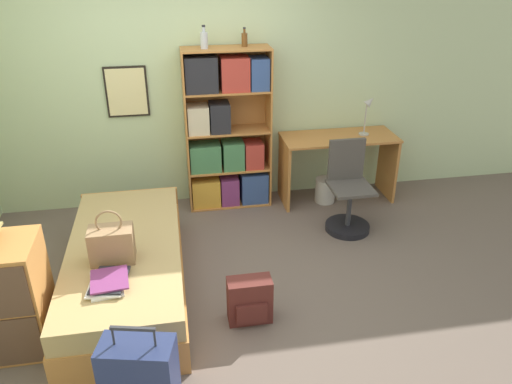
% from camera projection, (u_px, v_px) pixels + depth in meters
% --- Properties ---
extents(ground_plane, '(14.00, 14.00, 0.00)m').
position_uv_depth(ground_plane, '(204.00, 283.00, 4.40)').
color(ground_plane, '#66564C').
extents(wall_back, '(10.00, 0.09, 2.60)m').
position_uv_depth(wall_back, '(185.00, 88.00, 5.29)').
color(wall_back, beige).
rests_on(wall_back, ground_plane).
extents(bed, '(0.94, 2.05, 0.46)m').
position_uv_depth(bed, '(127.00, 267.00, 4.21)').
color(bed, '#B77538').
rests_on(bed, ground_plane).
extents(handbag, '(0.33, 0.21, 0.44)m').
position_uv_depth(handbag, '(112.00, 244.00, 3.84)').
color(handbag, '#93704C').
rests_on(handbag, bed).
extents(book_stack_on_bed, '(0.31, 0.38, 0.06)m').
position_uv_depth(book_stack_on_bed, '(108.00, 282.00, 3.60)').
color(book_stack_on_bed, silver).
rests_on(book_stack_on_bed, bed).
extents(suitcase, '(0.48, 0.33, 0.76)m').
position_uv_depth(suitcase, '(141.00, 384.00, 2.99)').
color(suitcase, navy).
rests_on(suitcase, ground_plane).
extents(bookcase, '(0.91, 0.33, 1.75)m').
position_uv_depth(bookcase, '(226.00, 135.00, 5.37)').
color(bookcase, '#B77538').
rests_on(bookcase, ground_plane).
extents(bottle_green, '(0.08, 0.08, 0.22)m').
position_uv_depth(bottle_green, '(204.00, 40.00, 4.88)').
color(bottle_green, '#B7BCC1').
rests_on(bottle_green, bookcase).
extents(bottle_brown, '(0.06, 0.06, 0.19)m').
position_uv_depth(bottle_brown, '(244.00, 39.00, 4.99)').
color(bottle_brown, brown).
rests_on(bottle_brown, bookcase).
extents(desk, '(1.27, 0.53, 0.77)m').
position_uv_depth(desk, '(338.00, 156.00, 5.61)').
color(desk, '#B77538').
rests_on(desk, ground_plane).
extents(desk_lamp, '(0.16, 0.11, 0.45)m').
position_uv_depth(desk_lamp, '(368.00, 108.00, 5.43)').
color(desk_lamp, '#ADA89E').
rests_on(desk_lamp, desk).
extents(desk_chair, '(0.46, 0.46, 0.93)m').
position_uv_depth(desk_chair, '(348.00, 201.00, 5.12)').
color(desk_chair, black).
rests_on(desk_chair, ground_plane).
extents(backpack, '(0.34, 0.20, 0.38)m').
position_uv_depth(backpack, '(250.00, 301.00, 3.89)').
color(backpack, '#56231E').
rests_on(backpack, ground_plane).
extents(waste_bin, '(0.23, 0.23, 0.28)m').
position_uv_depth(waste_bin, '(325.00, 190.00, 5.72)').
color(waste_bin, '#B7B2A8').
rests_on(waste_bin, ground_plane).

